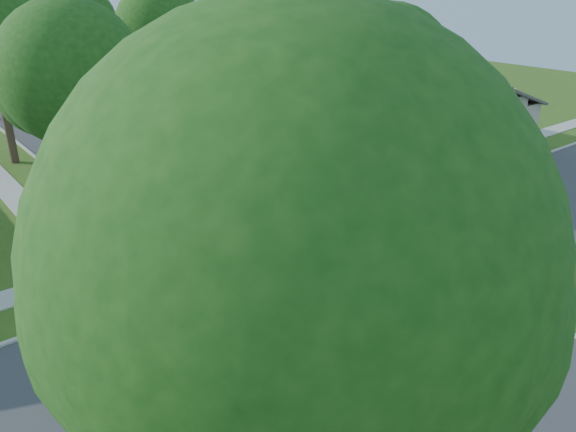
# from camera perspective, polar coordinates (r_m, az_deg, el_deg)

# --- Properties ---
(ground) EXTENTS (100.00, 100.00, 0.00)m
(ground) POSITION_cam_1_polar(r_m,az_deg,el_deg) (18.78, 4.96, -7.45)
(ground) COLOR #345216
(ground) RESTS_ON ground
(road_ns) EXTENTS (7.00, 100.00, 0.02)m
(road_ns) POSITION_cam_1_polar(r_m,az_deg,el_deg) (18.78, 4.96, -7.44)
(road_ns) COLOR #333335
(road_ns) RESTS_ON ground
(sidewalk_ne) EXTENTS (1.20, 40.00, 0.04)m
(sidewalk_ne) POSITION_cam_1_polar(r_m,az_deg,el_deg) (42.49, -13.40, 9.78)
(sidewalk_ne) COLOR #9E9B91
(sidewalk_ne) RESTS_ON ground
(driveway) EXTENTS (8.80, 3.60, 0.05)m
(driveway) POSITION_cam_1_polar(r_m,az_deg,el_deg) (28.41, 6.92, 3.55)
(driveway) COLOR #9E9B91
(driveway) RESTS_ON ground
(stop_sign_sw) EXTENTS (1.05, 0.80, 2.98)m
(stop_sign_sw) POSITION_cam_1_polar(r_m,az_deg,el_deg) (12.15, 4.06, -15.29)
(stop_sign_sw) COLOR gray
(stop_sign_sw) RESTS_ON ground
(stop_sign_ne) EXTENTS (1.05, 0.80, 2.98)m
(stop_sign_ne) POSITION_cam_1_polar(r_m,az_deg,el_deg) (24.01, 5.73, 4.91)
(stop_sign_ne) COLOR gray
(stop_sign_ne) RESTS_ON ground
(tree_e_near) EXTENTS (4.97, 4.80, 8.28)m
(tree_e_near) POSITION_cam_1_polar(r_m,az_deg,el_deg) (26.36, -0.53, 14.79)
(tree_e_near) COLOR #38281C
(tree_e_near) RESTS_ON ground
(tree_e_mid) EXTENTS (5.59, 5.40, 9.21)m
(tree_e_mid) POSITION_cam_1_polar(r_m,az_deg,el_deg) (36.46, -12.74, 17.63)
(tree_e_mid) COLOR #38281C
(tree_e_mid) RESTS_ON ground
(tree_e_far) EXTENTS (5.17, 5.00, 8.72)m
(tree_e_far) POSITION_cam_1_polar(r_m,az_deg,el_deg) (48.46, -19.93, 17.86)
(tree_e_far) COLOR #38281C
(tree_e_far) RESTS_ON ground
(tree_w_near) EXTENTS (5.38, 5.20, 8.97)m
(tree_w_near) POSITION_cam_1_polar(r_m,az_deg,el_deg) (21.91, -20.88, 12.77)
(tree_w_near) COLOR #38281C
(tree_w_near) RESTS_ON ground
(tree_sw_corner) EXTENTS (6.21, 6.00, 9.55)m
(tree_sw_corner) POSITION_cam_1_polar(r_m,az_deg,el_deg) (6.84, 0.86, -6.00)
(tree_sw_corner) COLOR #38281C
(tree_sw_corner) RESTS_ON ground
(tree_ne_corner) EXTENTS (5.80, 5.60, 8.66)m
(tree_ne_corner) POSITION_cam_1_polar(r_m,az_deg,el_deg) (23.97, 9.87, 13.45)
(tree_ne_corner) COLOR #38281C
(tree_ne_corner) RESTS_ON ground
(house_ne_near) EXTENTS (8.42, 13.60, 4.23)m
(house_ne_near) POSITION_cam_1_polar(r_m,az_deg,el_deg) (36.28, 11.88, 10.06)
(house_ne_near) COLOR #BDAD95
(house_ne_near) RESTS_ON ground
(house_ne_far) EXTENTS (8.42, 13.60, 4.23)m
(house_ne_far) POSITION_cam_1_polar(r_m,az_deg,el_deg) (49.53, -4.53, 13.98)
(house_ne_far) COLOR #BDAD95
(house_ne_far) RESTS_ON ground
(car_driveway) EXTENTS (4.49, 1.63, 1.47)m
(car_driveway) POSITION_cam_1_polar(r_m,az_deg,el_deg) (26.87, 8.81, 3.87)
(car_driveway) COLOR maroon
(car_driveway) RESTS_ON ground
(car_curb_east) EXTENTS (1.65, 3.91, 1.32)m
(car_curb_east) POSITION_cam_1_polar(r_m,az_deg,el_deg) (34.15, -12.02, 7.74)
(car_curb_east) COLOR black
(car_curb_east) RESTS_ON ground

